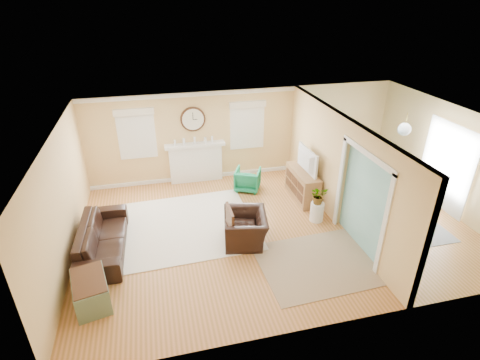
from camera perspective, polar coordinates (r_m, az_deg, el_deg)
The scene contains 29 objects.
floor at distance 9.04m, azimuth 5.43°, elevation -7.09°, with size 9.00×9.00×0.00m, color #976128.
wall_back at distance 11.02m, azimuth 0.76°, elevation 7.14°, with size 9.00×0.02×2.60m, color #DDB674.
wall_front at distance 6.08m, azimuth 15.12°, elevation -12.21°, with size 9.00×0.02×2.60m, color #DDB674.
wall_left at distance 8.21m, azimuth -25.49°, elevation -3.06°, with size 0.02×6.00×2.60m, color #DDB674.
wall_right at distance 10.66m, azimuth 29.38°, elevation 2.80°, with size 0.02×6.00×2.60m, color #DDB674.
ceiling at distance 7.88m, azimuth 6.25°, elevation 8.75°, with size 9.00×6.00×0.02m, color white.
partition at distance 9.16m, azimuth 14.24°, elevation 2.37°, with size 0.17×6.00×2.60m.
fireplace at distance 10.93m, azimuth -6.76°, elevation 2.78°, with size 1.70×0.30×1.17m.
wall_clock at distance 10.56m, azimuth -7.19°, elevation 9.18°, with size 0.70×0.07×0.70m.
window_left at distance 10.56m, azimuth -15.55°, elevation 7.30°, with size 1.05×0.13×1.42m.
window_right at distance 10.87m, azimuth 1.09°, elevation 8.85°, with size 1.05×0.13×1.42m.
french_doors at distance 10.70m, azimuth 28.96°, elevation 1.81°, with size 0.06×1.70×2.20m.
pendant at distance 9.42m, azimuth 23.76°, elevation 7.10°, with size 0.30×0.30×0.55m.
rug_cream at distance 9.12m, azimuth -8.48°, elevation -6.88°, with size 3.29×2.85×0.02m, color beige.
rug_jute at distance 8.07m, azimuth 11.67°, elevation -12.36°, with size 2.33×1.91×0.01m, color #967C62.
rug_grey at distance 10.04m, azimuth 20.95°, elevation -5.14°, with size 2.20×2.75×0.01m, color gray.
sofa at distance 8.58m, azimuth -20.20°, elevation -8.27°, with size 2.29×0.89×0.67m, color black.
eames_chair at distance 8.34m, azimuth 0.85°, elevation -7.35°, with size 1.06×0.92×0.69m, color black.
green_chair at distance 10.47m, azimuth 1.17°, elevation 0.09°, with size 0.66×0.68×0.62m, color #196A50.
trunk at distance 7.44m, azimuth -21.79°, elevation -15.42°, with size 0.76×1.03×0.54m.
credenza at distance 10.13m, azimuth 9.46°, elevation -0.69°, with size 0.47×1.38×0.80m.
tv at distance 9.82m, azimuth 9.68°, elevation 2.98°, with size 1.08×0.14×0.62m, color black.
garden_stool at distance 9.30m, azimuth 11.63°, elevation -4.77°, with size 0.33×0.33×0.48m, color white.
potted_plant at distance 9.07m, azimuth 11.90°, elevation -2.28°, with size 0.40×0.35×0.45m, color #337F33.
dining_table at distance 9.89m, azimuth 21.25°, elevation -3.57°, with size 1.85×1.03×0.65m, color #4C2F1F.
dining_chair_n at distance 10.55m, azimuth 17.79°, elevation 0.72°, with size 0.56×0.56×1.03m.
dining_chair_s at distance 9.04m, azimuth 24.82°, elevation -5.74°, with size 0.44×0.44×0.92m.
dining_chair_w at distance 9.42m, azimuth 18.88°, elevation -3.10°, with size 0.45×0.45×0.94m.
dining_chair_e at distance 10.18m, azimuth 24.00°, elevation -1.91°, with size 0.49×0.49×0.89m.
Camera 1 is at (-2.57, -7.04, 5.06)m, focal length 28.00 mm.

